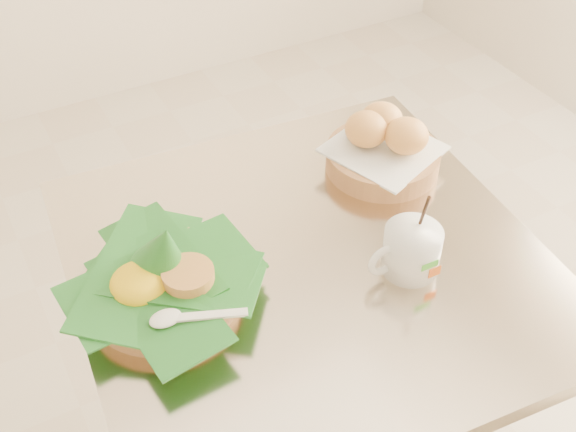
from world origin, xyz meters
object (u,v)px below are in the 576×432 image
coffee_mug (410,250)px  cafe_table (306,348)px  rice_basket (162,279)px  bread_basket (383,147)px

coffee_mug → cafe_table: bearing=143.1°
rice_basket → coffee_mug: size_ratio=1.87×
cafe_table → bread_basket: bearing=31.5°
cafe_table → coffee_mug: bearing=-36.9°
cafe_table → rice_basket: size_ratio=2.71×
rice_basket → coffee_mug: bearing=-19.4°
rice_basket → bread_basket: size_ratio=1.28×
coffee_mug → bread_basket: bearing=65.0°
bread_basket → coffee_mug: size_ratio=1.46×
cafe_table → coffee_mug: size_ratio=5.07×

